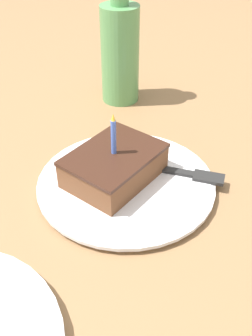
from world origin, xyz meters
name	(u,v)px	position (x,y,z in m)	size (l,w,h in m)	color
ground_plane	(133,214)	(0.00, 0.00, -0.02)	(2.40, 2.40, 0.04)	olive
plate	(126,183)	(0.03, -0.02, 0.01)	(0.26, 0.26, 0.01)	silver
cake_slice	(114,165)	(0.05, -0.02, 0.04)	(0.10, 0.14, 0.11)	brown
fork	(173,171)	(-0.01, -0.08, 0.02)	(0.17, 0.08, 0.00)	#262626
bottle	(120,51)	(0.21, -0.24, 0.10)	(0.07, 0.07, 0.25)	#599959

